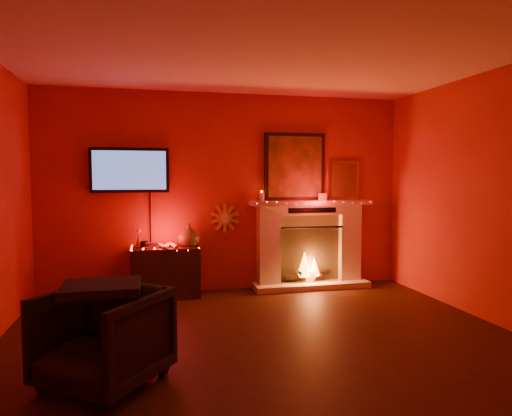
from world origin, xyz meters
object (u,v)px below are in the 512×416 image
(tv, at_px, (130,170))
(armchair, at_px, (103,338))
(sunburst_clock, at_px, (225,218))
(console_table, at_px, (167,268))
(fireplace, at_px, (309,236))

(tv, height_order, armchair, tv)
(sunburst_clock, distance_m, console_table, 1.03)
(fireplace, bearing_deg, console_table, -176.30)
(fireplace, bearing_deg, armchair, -134.60)
(fireplace, relative_size, sunburst_clock, 5.45)
(sunburst_clock, xyz_separation_m, armchair, (-1.36, -2.68, -0.63))
(tv, bearing_deg, sunburst_clock, 1.24)
(fireplace, distance_m, sunburst_clock, 1.23)
(fireplace, xyz_separation_m, armchair, (-2.55, -2.59, -0.36))
(fireplace, height_order, console_table, fireplace)
(fireplace, bearing_deg, sunburst_clock, 175.63)
(sunburst_clock, bearing_deg, fireplace, -4.37)
(armchair, bearing_deg, fireplace, 82.48)
(tv, distance_m, armchair, 2.95)
(tv, relative_size, console_table, 1.30)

